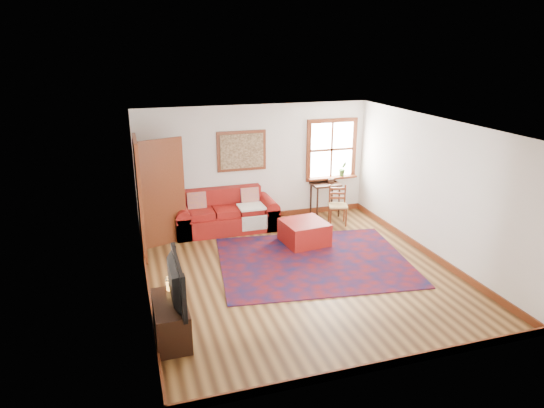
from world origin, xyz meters
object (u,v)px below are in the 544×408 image
object	(u,v)px
red_ottoman	(304,233)
ladder_back_chair	(338,204)
side_table	(325,189)
media_cabinet	(171,320)
red_leather_sofa	(225,216)

from	to	relation	value
red_ottoman	ladder_back_chair	world-z (taller)	ladder_back_chair
side_table	media_cabinet	distance (m)	5.44
red_ottoman	side_table	world-z (taller)	side_table
red_leather_sofa	side_table	bearing A→B (deg)	4.73
red_leather_sofa	side_table	world-z (taller)	red_leather_sofa
red_ottoman	side_table	distance (m)	1.79
red_ottoman	media_cabinet	world-z (taller)	media_cabinet
red_leather_sofa	side_table	size ratio (longest dim) A/B	2.84
side_table	media_cabinet	world-z (taller)	side_table
ladder_back_chair	media_cabinet	distance (m)	5.08
ladder_back_chair	red_leather_sofa	bearing A→B (deg)	170.95
red_leather_sofa	media_cabinet	bearing A→B (deg)	-112.32
red_ottoman	media_cabinet	distance (m)	3.72
ladder_back_chair	media_cabinet	xyz separation A→B (m)	(-3.87, -3.29, -0.18)
red_leather_sofa	red_ottoman	bearing A→B (deg)	-43.39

